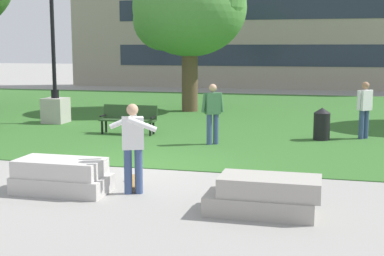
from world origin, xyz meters
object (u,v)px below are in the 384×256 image
at_px(person_skateboarder, 133,143).
at_px(person_bystander_near_lawn, 365,107).
at_px(concrete_block_left, 264,196).
at_px(park_bench_near_left, 129,117).
at_px(trash_bin, 322,124).
at_px(lamp_post_center, 55,94).
at_px(person_bystander_far_lawn, 213,110).
at_px(skateboard, 134,183).
at_px(concrete_block_center, 61,176).

xyz_separation_m(person_skateboarder, person_bystander_near_lawn, (4.59, 7.36, 0.00)).
bearing_deg(person_bystander_near_lawn, concrete_block_left, -104.39).
xyz_separation_m(concrete_block_left, park_bench_near_left, (-5.12, 7.16, 0.23)).
bearing_deg(trash_bin, lamp_post_center, 171.77).
bearing_deg(person_bystander_far_lawn, person_skateboarder, -94.20).
height_order(concrete_block_left, trash_bin, trash_bin).
bearing_deg(lamp_post_center, skateboard, -52.75).
distance_m(skateboard, trash_bin, 7.31).
xyz_separation_m(concrete_block_center, person_bystander_near_lawn, (5.96, 7.60, 0.68)).
distance_m(concrete_block_center, lamp_post_center, 9.69).
relative_size(trash_bin, person_bystander_far_lawn, 0.56).
xyz_separation_m(skateboard, lamp_post_center, (-5.89, 7.75, 0.97)).
relative_size(skateboard, person_bystander_near_lawn, 0.59).
bearing_deg(person_bystander_near_lawn, concrete_block_center, -128.10).
bearing_deg(concrete_block_center, person_bystander_far_lawn, 72.50).
xyz_separation_m(trash_bin, person_bystander_far_lawn, (-2.98, -1.51, 0.48)).
bearing_deg(person_skateboarder, person_bystander_near_lawn, 58.02).
bearing_deg(park_bench_near_left, person_bystander_near_lawn, 6.69).
xyz_separation_m(person_skateboarder, person_bystander_far_lawn, (0.39, 5.34, 0.00)).
bearing_deg(person_skateboarder, skateboard, 108.48).
bearing_deg(person_bystander_near_lawn, trash_bin, -157.15).
bearing_deg(concrete_block_left, person_bystander_near_lawn, 75.61).
relative_size(person_skateboarder, park_bench_near_left, 0.95).
relative_size(park_bench_near_left, trash_bin, 1.88).
xyz_separation_m(person_skateboarder, skateboard, (-0.15, 0.46, -0.89)).
xyz_separation_m(trash_bin, person_bystander_near_lawn, (1.22, 0.51, 0.48)).
xyz_separation_m(lamp_post_center, person_bystander_near_lawn, (10.64, -0.85, -0.07)).
distance_m(concrete_block_center, concrete_block_left, 3.93).
relative_size(skateboard, person_bystander_far_lawn, 0.59).
bearing_deg(concrete_block_left, park_bench_near_left, 125.55).
height_order(concrete_block_left, person_bystander_near_lawn, person_bystander_near_lawn).
height_order(concrete_block_left, person_skateboarder, person_skateboarder).
height_order(park_bench_near_left, person_bystander_far_lawn, person_bystander_far_lawn).
distance_m(skateboard, person_bystander_near_lawn, 8.42).
distance_m(concrete_block_center, person_bystander_far_lawn, 5.89).
bearing_deg(lamp_post_center, concrete_block_center, -61.05).
xyz_separation_m(park_bench_near_left, person_bystander_near_lawn, (7.17, 0.84, 0.44)).
relative_size(lamp_post_center, person_bystander_far_lawn, 3.00).
xyz_separation_m(park_bench_near_left, trash_bin, (5.95, 0.33, -0.04)).
bearing_deg(concrete_block_left, concrete_block_center, 174.18).
bearing_deg(person_skateboarder, lamp_post_center, 126.37).
relative_size(person_skateboarder, skateboard, 1.69).
bearing_deg(skateboard, person_bystander_far_lawn, 83.61).
bearing_deg(concrete_block_left, skateboard, 157.70).
bearing_deg(concrete_block_center, person_skateboarder, 10.18).
bearing_deg(concrete_block_center, concrete_block_left, -5.82).
xyz_separation_m(concrete_block_left, skateboard, (-2.69, 1.10, -0.22)).
bearing_deg(trash_bin, person_bystander_near_lawn, 22.85).
distance_m(park_bench_near_left, lamp_post_center, 3.89).
xyz_separation_m(skateboard, person_bystander_near_lawn, (4.75, 6.90, 0.90)).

